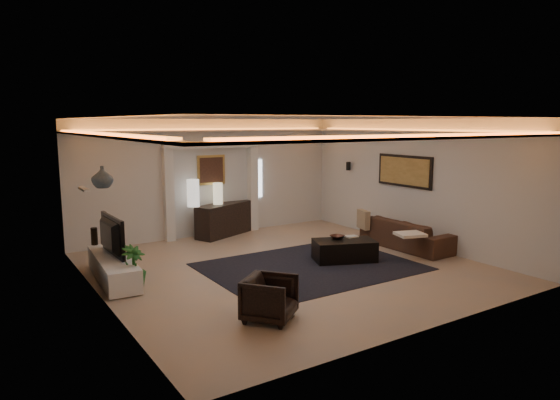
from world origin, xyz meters
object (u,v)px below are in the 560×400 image
sofa (407,234)px  coffee_table (344,251)px  armchair (270,298)px  console (224,220)px

sofa → coffee_table: sofa is taller
sofa → armchair: sofa is taller
console → coffee_table: (1.02, -3.47, -0.20)m
console → coffee_table: bearing=-96.7°
coffee_table → armchair: size_ratio=1.74×
sofa → console: bearing=39.7°
sofa → armchair: 5.17m
armchair → coffee_table: bearing=-7.1°
sofa → coffee_table: size_ratio=1.80×
sofa → coffee_table: 1.91m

